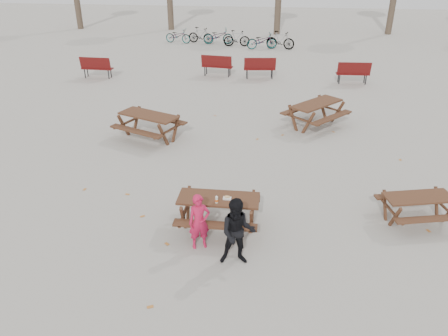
# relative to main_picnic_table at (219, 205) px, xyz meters

# --- Properties ---
(ground) EXTENTS (80.00, 80.00, 0.00)m
(ground) POSITION_rel_main_picnic_table_xyz_m (0.00, 0.00, -0.59)
(ground) COLOR gray
(ground) RESTS_ON ground
(main_picnic_table) EXTENTS (1.80, 1.45, 0.78)m
(main_picnic_table) POSITION_rel_main_picnic_table_xyz_m (0.00, 0.00, 0.00)
(main_picnic_table) COLOR #3C2016
(main_picnic_table) RESTS_ON ground
(food_tray) EXTENTS (0.18, 0.11, 0.03)m
(food_tray) POSITION_rel_main_picnic_table_xyz_m (0.19, -0.04, 0.21)
(food_tray) COLOR white
(food_tray) RESTS_ON main_picnic_table
(bread_roll) EXTENTS (0.14, 0.06, 0.05)m
(bread_roll) POSITION_rel_main_picnic_table_xyz_m (0.19, -0.04, 0.25)
(bread_roll) COLOR tan
(bread_roll) RESTS_ON food_tray
(soda_bottle) EXTENTS (0.07, 0.07, 0.17)m
(soda_bottle) POSITION_rel_main_picnic_table_xyz_m (-0.01, -0.22, 0.26)
(soda_bottle) COLOR silver
(soda_bottle) RESTS_ON main_picnic_table
(child) EXTENTS (0.53, 0.44, 1.25)m
(child) POSITION_rel_main_picnic_table_xyz_m (-0.30, -0.77, 0.04)
(child) COLOR #BB1740
(child) RESTS_ON ground
(adult) EXTENTS (0.77, 0.63, 1.46)m
(adult) POSITION_rel_main_picnic_table_xyz_m (0.53, -1.19, 0.14)
(adult) COLOR black
(adult) RESTS_ON ground
(picnic_table_east) EXTENTS (1.79, 1.57, 0.66)m
(picnic_table_east) POSITION_rel_main_picnic_table_xyz_m (4.49, 0.78, -0.26)
(picnic_table_east) COLOR #3C2016
(picnic_table_east) RESTS_ON ground
(picnic_table_north) EXTENTS (2.44, 2.24, 0.85)m
(picnic_table_north) POSITION_rel_main_picnic_table_xyz_m (-2.93, 4.80, -0.16)
(picnic_table_north) COLOR #3C2016
(picnic_table_north) RESTS_ON ground
(picnic_table_far) EXTENTS (2.53, 2.57, 0.86)m
(picnic_table_far) POSITION_rel_main_picnic_table_xyz_m (2.58, 6.60, -0.16)
(picnic_table_far) COLOR #3C2016
(picnic_table_far) RESTS_ON ground
(park_bench_row) EXTENTS (13.65, 1.66, 1.03)m
(park_bench_row) POSITION_rel_main_picnic_table_xyz_m (-1.06, 12.37, -0.07)
(park_bench_row) COLOR #601313
(park_bench_row) RESTS_ON ground
(bicycle_row) EXTENTS (8.47, 2.31, 1.07)m
(bicycle_row) POSITION_rel_main_picnic_table_xyz_m (-1.92, 20.04, -0.09)
(bicycle_row) COLOR black
(bicycle_row) RESTS_ON ground
(fallen_leaves) EXTENTS (11.00, 11.00, 0.01)m
(fallen_leaves) POSITION_rel_main_picnic_table_xyz_m (0.50, 2.50, -0.58)
(fallen_leaves) COLOR #B56C2B
(fallen_leaves) RESTS_ON ground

